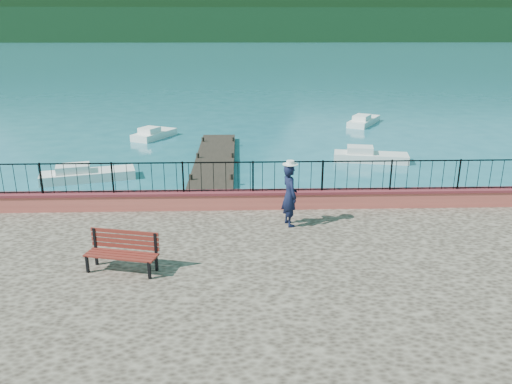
{
  "coord_description": "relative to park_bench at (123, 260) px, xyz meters",
  "views": [
    {
      "loc": [
        -0.72,
        -11.39,
        6.67
      ],
      "look_at": [
        -0.26,
        2.0,
        2.3
      ],
      "focal_mm": 35.0,
      "sensor_mm": 36.0,
      "label": 1
    }
  ],
  "objects": [
    {
      "name": "far_forest",
      "position": [
        3.52,
        300.57,
        7.51
      ],
      "size": [
        900.0,
        60.0,
        18.0
      ],
      "primitive_type": "cube",
      "color": "black",
      "rests_on": "ground"
    },
    {
      "name": "railing",
      "position": [
        3.52,
        4.27,
        0.77
      ],
      "size": [
        27.0,
        0.05,
        0.95
      ],
      "primitive_type": "cube",
      "color": "black",
      "rests_on": "parapet"
    },
    {
      "name": "boat_3",
      "position": [
        -2.68,
        21.13,
        -1.09
      ],
      "size": [
        2.68,
        3.47,
        0.8
      ],
      "primitive_type": "cube",
      "rotation": [
        0.0,
        0.0,
        1.08
      ],
      "color": "white",
      "rests_on": "ground"
    },
    {
      "name": "boat_5",
      "position": [
        12.04,
        25.56,
        -1.09
      ],
      "size": [
        3.24,
        4.33,
        0.8
      ],
      "primitive_type": "cube",
      "rotation": [
        0.0,
        0.0,
        1.05
      ],
      "color": "white",
      "rests_on": "ground"
    },
    {
      "name": "person",
      "position": [
        4.23,
        2.79,
        0.63
      ],
      "size": [
        0.61,
        0.76,
        1.83
      ],
      "primitive_type": "imported",
      "rotation": [
        0.0,
        0.0,
        1.85
      ],
      "color": "black",
      "rests_on": "promenade"
    },
    {
      "name": "companion_hill",
      "position": [
        223.52,
        560.57,
        -1.49
      ],
      "size": [
        448.0,
        384.0,
        180.0
      ],
      "primitive_type": "ellipsoid",
      "color": "#142D23",
      "rests_on": "ground"
    },
    {
      "name": "boat_0",
      "position": [
        -4.26,
        11.73,
        -1.09
      ],
      "size": [
        4.4,
        2.4,
        0.8
      ],
      "primitive_type": "cube",
      "rotation": [
        0.0,
        0.0,
        0.28
      ],
      "color": "silver",
      "rests_on": "ground"
    },
    {
      "name": "boat_1",
      "position": [
        9.78,
        14.73,
        -1.09
      ],
      "size": [
        4.04,
        2.06,
        0.8
      ],
      "primitive_type": "cube",
      "rotation": [
        0.0,
        0.0,
        -0.21
      ],
      "color": "silver",
      "rests_on": "ground"
    },
    {
      "name": "foothills",
      "position": [
        3.52,
        360.57,
        20.51
      ],
      "size": [
        900.0,
        120.0,
        44.0
      ],
      "primitive_type": "cube",
      "color": "black",
      "rests_on": "ground"
    },
    {
      "name": "ground",
      "position": [
        3.52,
        0.57,
        -1.49
      ],
      "size": [
        2000.0,
        2000.0,
        0.0
      ],
      "primitive_type": "plane",
      "color": "#19596B",
      "rests_on": "ground"
    },
    {
      "name": "parapet",
      "position": [
        3.52,
        4.27,
        0.0
      ],
      "size": [
        28.0,
        0.46,
        0.58
      ],
      "primitive_type": "cube",
      "color": "#CA5749",
      "rests_on": "promenade"
    },
    {
      "name": "park_bench",
      "position": [
        0.0,
        0.0,
        0.0
      ],
      "size": [
        1.8,
        0.95,
        0.95
      ],
      "rotation": [
        0.0,
        0.0,
        -0.24
      ],
      "color": "black",
      "rests_on": "promenade"
    },
    {
      "name": "dock",
      "position": [
        1.52,
        12.57,
        -1.34
      ],
      "size": [
        2.0,
        16.0,
        0.3
      ],
      "primitive_type": "cube",
      "color": "#2D231C",
      "rests_on": "ground"
    },
    {
      "name": "hat",
      "position": [
        4.23,
        2.79,
        1.6
      ],
      "size": [
        0.44,
        0.44,
        0.12
      ],
      "primitive_type": "cylinder",
      "color": "white",
      "rests_on": "person"
    }
  ]
}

